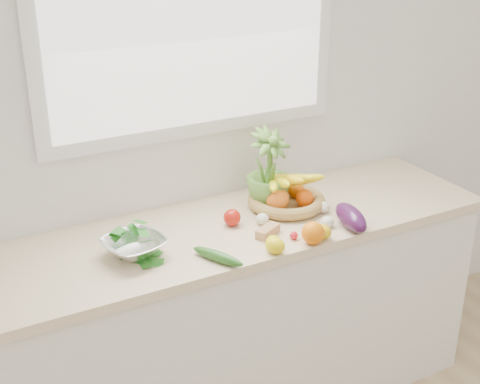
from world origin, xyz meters
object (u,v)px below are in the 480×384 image
fruit_basket (286,196)px  eggplant (351,217)px  potted_herb (268,169)px  colander_with_spinach (134,242)px  apple (232,218)px  cucumber (218,256)px

fruit_basket → eggplant: bearing=-66.5°
potted_herb → colander_with_spinach: size_ratio=1.27×
eggplant → fruit_basket: 0.31m
apple → eggplant: bearing=-30.6°
potted_herb → fruit_basket: size_ratio=0.91×
eggplant → cucumber: eggplant is taller
apple → potted_herb: size_ratio=0.20×
cucumber → fruit_basket: size_ratio=0.59×
eggplant → cucumber: 0.59m
eggplant → colander_with_spinach: (-0.84, 0.19, 0.01)m
fruit_basket → colander_with_spinach: 0.72m
eggplant → fruit_basket: (-0.12, 0.29, 0.01)m
eggplant → colander_with_spinach: colander_with_spinach is taller
potted_herb → fruit_basket: 0.14m
apple → cucumber: (-0.18, -0.23, -0.01)m
apple → cucumber: 0.29m
eggplant → cucumber: (-0.59, 0.01, -0.02)m
cucumber → colander_with_spinach: colander_with_spinach is taller
potted_herb → colander_with_spinach: potted_herb is taller
cucumber → potted_herb: 0.53m
cucumber → fruit_basket: bearing=31.0°
apple → cucumber: bearing=-127.9°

